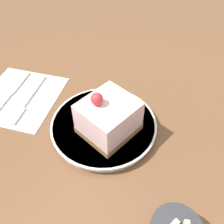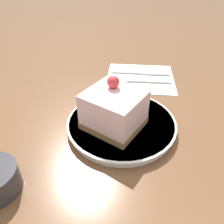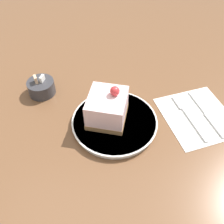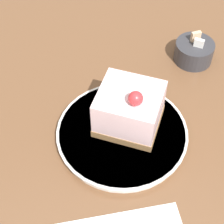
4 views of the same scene
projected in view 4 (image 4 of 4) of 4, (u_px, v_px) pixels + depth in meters
ground_plane at (143, 147)px, 0.66m from camera, size 4.00×4.00×0.00m
plate at (122, 134)px, 0.67m from camera, size 0.23×0.23×0.02m
cake_slice at (129, 109)px, 0.65m from camera, size 0.13×0.13×0.10m
sugar_bowl at (194, 51)px, 0.79m from camera, size 0.08×0.08×0.07m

